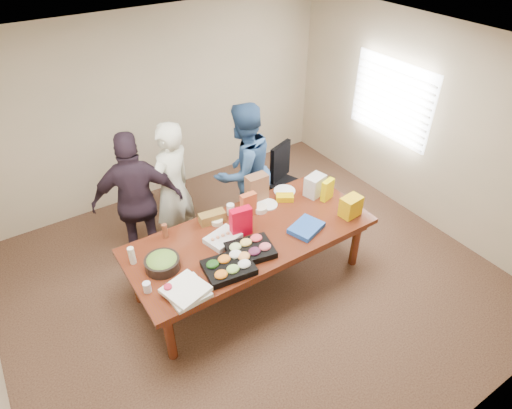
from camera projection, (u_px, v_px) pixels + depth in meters
floor at (251, 281)px, 5.35m from camera, size 5.50×5.00×0.02m
ceiling at (249, 59)px, 3.74m from camera, size 5.50×5.00×0.02m
wall_back at (156, 107)px, 6.23m from camera, size 5.50×0.04×2.70m
wall_front at (456, 369)px, 2.86m from camera, size 5.50×0.04×2.70m
wall_right at (425, 125)px, 5.76m from camera, size 0.04×5.00×2.70m
window_panel at (391, 100)px, 6.06m from camera, size 0.03×1.40×1.10m
window_blinds at (389, 101)px, 6.05m from camera, size 0.04×1.36×1.00m
conference_table at (251, 258)px, 5.12m from camera, size 2.80×1.20×0.75m
office_chair at (287, 183)px, 6.19m from camera, size 0.65×0.65×0.99m
person_center at (172, 190)px, 5.34m from camera, size 0.78×0.67×1.80m
person_right at (244, 171)px, 5.65m from camera, size 1.00×0.84×1.85m
person_left at (138, 202)px, 5.14m from camera, size 1.14×0.78×1.80m
veggie_tray at (229, 268)px, 4.41m from camera, size 0.53×0.44×0.07m
fruit_tray at (250, 250)px, 4.62m from camera, size 0.54×0.46×0.07m
sheet_cake at (223, 238)px, 4.79m from camera, size 0.42×0.35×0.06m
salad_bowl at (162, 263)px, 4.43m from camera, size 0.37×0.37×0.12m
chip_bag_blue at (306, 228)px, 4.94m from camera, size 0.45×0.39×0.06m
chip_bag_red at (241, 222)px, 4.79m from camera, size 0.25×0.13×0.35m
chip_bag_yellow at (327, 190)px, 5.37m from camera, size 0.19×0.12×0.27m
chip_bag_orange at (248, 204)px, 5.10m from camera, size 0.19×0.09×0.29m
mayo_jar at (231, 210)px, 5.15m from camera, size 0.10×0.10×0.14m
mustard_bottle at (250, 197)px, 5.32m from camera, size 0.07×0.07×0.17m
dressing_bottle at (165, 231)px, 4.80m from camera, size 0.07×0.07×0.18m
ranch_bottle at (132, 255)px, 4.46m from camera, size 0.08×0.08×0.20m
banana_bunch at (285, 197)px, 5.41m from camera, size 0.25×0.22×0.07m
bread_loaf at (212, 217)px, 5.04m from camera, size 0.32×0.17×0.12m
kraft_bag at (257, 188)px, 5.33m from camera, size 0.27×0.16×0.35m
red_cup at (168, 290)px, 4.15m from camera, size 0.08×0.08×0.11m
clear_cup_a at (147, 287)px, 4.17m from camera, size 0.09×0.09×0.11m
clear_cup_b at (155, 263)px, 4.44m from camera, size 0.08×0.08×0.11m
pizza_box_lower at (187, 292)px, 4.17m from camera, size 0.39×0.39×0.04m
pizza_box_upper at (186, 290)px, 4.14m from camera, size 0.45×0.45×0.04m
plate_a at (284, 191)px, 5.57m from camera, size 0.31×0.31×0.02m
plate_b at (267, 205)px, 5.33m from camera, size 0.30×0.30×0.02m
dip_bowl_a at (260, 209)px, 5.22m from camera, size 0.18×0.18×0.07m
dip_bowl_b at (217, 222)px, 5.03m from camera, size 0.17×0.17×0.05m
grocery_bag_white at (315, 185)px, 5.45m from camera, size 0.28×0.23×0.27m
grocery_bag_yellow at (351, 206)px, 5.11m from camera, size 0.26×0.20×0.25m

